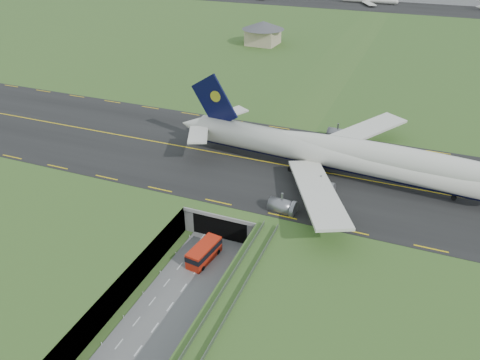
% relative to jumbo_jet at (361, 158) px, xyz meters
% --- Properties ---
extents(ground, '(900.00, 900.00, 0.00)m').
position_rel_jumbo_jet_xyz_m(ground, '(-23.44, -32.86, -11.43)').
color(ground, '#305823').
rests_on(ground, ground).
extents(airfield_deck, '(800.00, 800.00, 6.00)m').
position_rel_jumbo_jet_xyz_m(airfield_deck, '(-23.44, -32.86, -8.43)').
color(airfield_deck, gray).
rests_on(airfield_deck, ground).
extents(trench_road, '(12.00, 75.00, 0.20)m').
position_rel_jumbo_jet_xyz_m(trench_road, '(-23.44, -40.36, -11.33)').
color(trench_road, slate).
rests_on(trench_road, ground).
extents(taxiway, '(800.00, 44.00, 0.18)m').
position_rel_jumbo_jet_xyz_m(taxiway, '(-23.44, 0.14, -5.34)').
color(taxiway, black).
rests_on(taxiway, airfield_deck).
extents(tunnel_portal, '(17.00, 22.30, 6.00)m').
position_rel_jumbo_jet_xyz_m(tunnel_portal, '(-23.44, -16.15, -8.09)').
color(tunnel_portal, gray).
rests_on(tunnel_portal, ground).
extents(guideway, '(3.00, 53.00, 7.05)m').
position_rel_jumbo_jet_xyz_m(guideway, '(-12.44, -51.98, -6.10)').
color(guideway, '#A8A8A3').
rests_on(guideway, ground).
extents(jumbo_jet, '(94.78, 60.77, 20.16)m').
position_rel_jumbo_jet_xyz_m(jumbo_jet, '(0.00, 0.00, 0.00)').
color(jumbo_jet, silver).
rests_on(jumbo_jet, ground).
extents(shuttle_tram, '(4.24, 8.75, 3.41)m').
position_rel_jumbo_jet_xyz_m(shuttle_tram, '(-23.46, -32.28, -9.56)').
color(shuttle_tram, red).
rests_on(shuttle_tram, ground).
extents(service_building, '(19.91, 19.91, 10.46)m').
position_rel_jumbo_jet_xyz_m(service_building, '(-61.83, 110.39, 0.77)').
color(service_building, '#C9B391').
rests_on(service_building, ground).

